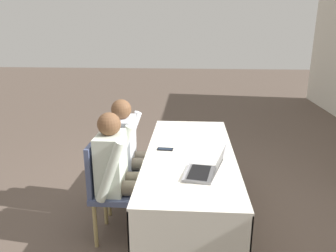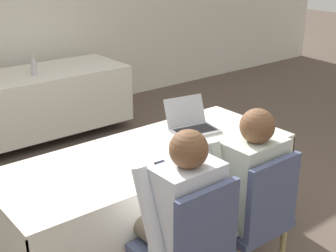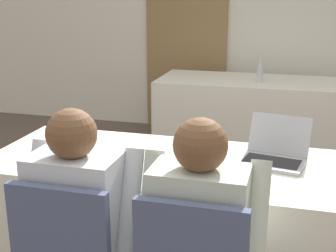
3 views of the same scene
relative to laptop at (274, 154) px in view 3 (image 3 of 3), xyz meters
The scene contains 11 objects.
wall_back 3.12m from the laptop, 99.07° to the left, with size 12.00×0.06×2.70m.
curtain_panel 3.24m from the laptop, 111.58° to the left, with size 0.95×0.04×2.65m.
conference_table_near 0.54m from the laptop, 166.27° to the right, with size 2.03×0.81×0.75m.
conference_table_far 2.32m from the laptop, 96.24° to the left, with size 2.03×0.81×0.75m.
laptop is the anchor object (origin of this frame).
cell_phone 0.64m from the laptop, 146.28° to the right, with size 0.08×0.15×0.01m.
paper_beside_laptop 0.30m from the laptop, 123.79° to the right, with size 0.31×0.35×0.00m.
paper_centre_table 1.20m from the laptop, behind, with size 0.29×0.35×0.00m.
water_bottle 2.21m from the laptop, 96.68° to the left, with size 0.06×0.06×0.21m.
person_checkered_shirt 1.04m from the laptop, 135.42° to the right, with size 0.50×0.52×1.19m.
person_white_shirt 0.77m from the laptop, 107.68° to the right, with size 0.50×0.52×1.19m.
Camera 3 is at (0.56, -2.24, 1.62)m, focal length 50.00 mm.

